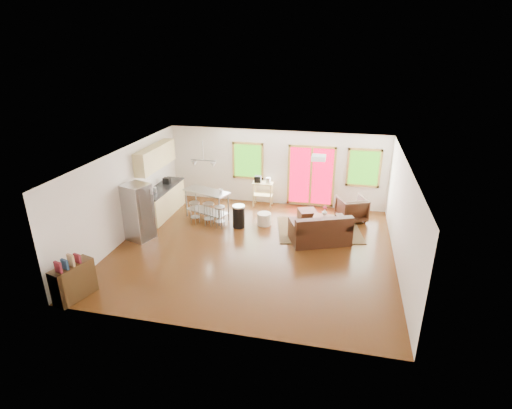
% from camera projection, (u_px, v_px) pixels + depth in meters
% --- Properties ---
extents(floor, '(7.50, 7.00, 0.02)m').
position_uv_depth(floor, '(254.00, 249.00, 11.04)').
color(floor, '#3B1F0B').
rests_on(floor, ground).
extents(ceiling, '(7.50, 7.00, 0.02)m').
position_uv_depth(ceiling, '(253.00, 157.00, 10.06)').
color(ceiling, white).
rests_on(ceiling, ground).
extents(back_wall, '(7.50, 0.02, 2.60)m').
position_uv_depth(back_wall, '(276.00, 168.00, 13.73)').
color(back_wall, silver).
rests_on(back_wall, ground).
extents(left_wall, '(0.02, 7.00, 2.60)m').
position_uv_depth(left_wall, '(125.00, 194.00, 11.32)').
color(left_wall, silver).
rests_on(left_wall, ground).
extents(right_wall, '(0.02, 7.00, 2.60)m').
position_uv_depth(right_wall, '(403.00, 218.00, 9.79)').
color(right_wall, silver).
rests_on(right_wall, ground).
extents(front_wall, '(7.50, 0.02, 2.60)m').
position_uv_depth(front_wall, '(211.00, 275.00, 7.38)').
color(front_wall, silver).
rests_on(front_wall, ground).
extents(window_left, '(1.10, 0.05, 1.30)m').
position_uv_depth(window_left, '(248.00, 161.00, 13.81)').
color(window_left, '#1F570C').
rests_on(window_left, back_wall).
extents(french_doors, '(1.60, 0.05, 2.10)m').
position_uv_depth(french_doors, '(311.00, 176.00, 13.51)').
color(french_doors, '#B3001E').
rests_on(french_doors, back_wall).
extents(window_right, '(1.10, 0.05, 1.30)m').
position_uv_depth(window_right, '(364.00, 168.00, 13.02)').
color(window_right, '#1F570C').
rests_on(window_right, back_wall).
extents(rug, '(2.79, 2.35, 0.02)m').
position_uv_depth(rug, '(319.00, 230.00, 12.13)').
color(rug, '#395230').
rests_on(rug, floor).
extents(loveseat, '(1.86, 1.47, 0.87)m').
position_uv_depth(loveseat, '(320.00, 231.00, 11.28)').
color(loveseat, black).
rests_on(loveseat, floor).
extents(coffee_table, '(0.95, 0.61, 0.37)m').
position_uv_depth(coffee_table, '(328.00, 219.00, 12.10)').
color(coffee_table, '#3B2813').
rests_on(coffee_table, floor).
extents(armchair, '(1.07, 1.04, 0.85)m').
position_uv_depth(armchair, '(352.00, 208.00, 12.66)').
color(armchair, black).
rests_on(armchair, floor).
extents(ottoman, '(0.70, 0.70, 0.36)m').
position_uv_depth(ottoman, '(307.00, 215.00, 12.73)').
color(ottoman, black).
rests_on(ottoman, floor).
extents(pouf, '(0.51, 0.51, 0.38)m').
position_uv_depth(pouf, '(264.00, 219.00, 12.44)').
color(pouf, silver).
rests_on(pouf, floor).
extents(vase, '(0.17, 0.18, 0.29)m').
position_uv_depth(vase, '(325.00, 212.00, 12.17)').
color(vase, silver).
rests_on(vase, coffee_table).
extents(book, '(0.19, 0.05, 0.26)m').
position_uv_depth(book, '(340.00, 215.00, 11.89)').
color(book, maroon).
rests_on(book, coffee_table).
extents(cabinets, '(0.64, 2.24, 2.30)m').
position_uv_depth(cabinets, '(161.00, 188.00, 12.94)').
color(cabinets, '#D3BE79').
rests_on(cabinets, floor).
extents(refrigerator, '(0.83, 0.82, 1.65)m').
position_uv_depth(refrigerator, '(138.00, 212.00, 11.33)').
color(refrigerator, '#B7BABC').
rests_on(refrigerator, floor).
extents(island, '(1.61, 1.08, 0.95)m').
position_uv_depth(island, '(207.00, 200.00, 12.72)').
color(island, '#B7BABC').
rests_on(island, floor).
extents(cup, '(0.14, 0.12, 0.12)m').
position_uv_depth(cup, '(221.00, 190.00, 12.50)').
color(cup, white).
rests_on(cup, island).
extents(bar_stool_a, '(0.43, 0.43, 0.70)m').
position_uv_depth(bar_stool_a, '(195.00, 208.00, 12.41)').
color(bar_stool_a, '#B7BABC').
rests_on(bar_stool_a, floor).
extents(bar_stool_b, '(0.37, 0.37, 0.73)m').
position_uv_depth(bar_stool_b, '(209.00, 209.00, 12.27)').
color(bar_stool_b, '#B7BABC').
rests_on(bar_stool_b, floor).
extents(bar_stool_c, '(0.37, 0.37, 0.69)m').
position_uv_depth(bar_stool_c, '(220.00, 212.00, 12.12)').
color(bar_stool_c, '#B7BABC').
rests_on(bar_stool_c, floor).
extents(trash_can, '(0.49, 0.49, 0.71)m').
position_uv_depth(trash_can, '(239.00, 216.00, 12.22)').
color(trash_can, black).
rests_on(trash_can, floor).
extents(kitchen_cart, '(0.72, 0.47, 1.07)m').
position_uv_depth(kitchen_cart, '(262.00, 186.00, 13.72)').
color(kitchen_cart, '#D3BE79').
rests_on(kitchen_cart, floor).
extents(bookshelf, '(0.61, 1.00, 1.10)m').
position_uv_depth(bookshelf, '(73.00, 281.00, 8.75)').
color(bookshelf, '#3B2813').
rests_on(bookshelf, floor).
extents(ceiling_flush, '(0.35, 0.35, 0.12)m').
position_uv_depth(ceiling_flush, '(319.00, 158.00, 10.31)').
color(ceiling_flush, white).
rests_on(ceiling_flush, ceiling).
extents(pendant_light, '(0.80, 0.18, 0.79)m').
position_uv_depth(pendant_light, '(204.00, 164.00, 12.07)').
color(pendant_light, gray).
rests_on(pendant_light, ceiling).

